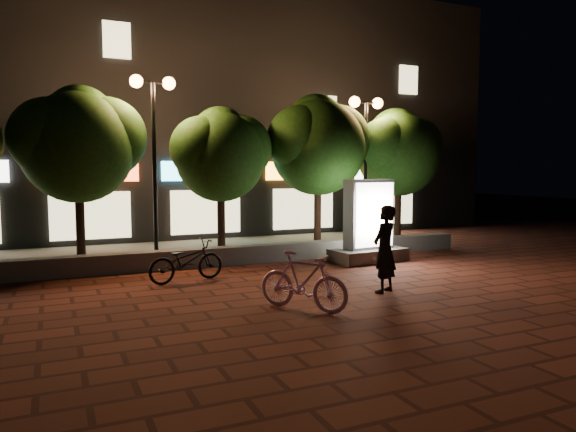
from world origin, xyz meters
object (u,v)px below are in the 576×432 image
street_lamp_right (366,132)px  tree_far_right (399,149)px  tree_right (319,142)px  ad_kiosk (369,228)px  scooter_parked (186,261)px  tree_left (79,140)px  street_lamp_left (154,120)px  scooter_pink (303,281)px  tree_mid (221,151)px  rider (385,249)px

street_lamp_right → tree_far_right: bearing=9.6°
tree_right → street_lamp_right: bearing=-9.1°
ad_kiosk → scooter_parked: 5.54m
tree_far_right → scooter_parked: size_ratio=2.53×
tree_left → scooter_parked: tree_left is taller
street_lamp_right → street_lamp_left: bearing=180.0°
scooter_pink → tree_mid: bearing=49.8°
tree_right → scooter_parked: 6.85m
tree_right → ad_kiosk: tree_right is taller
tree_right → street_lamp_right: tree_right is taller
rider → scooter_parked: rider is taller
tree_far_right → street_lamp_left: size_ratio=0.92×
tree_mid → ad_kiosk: (3.60, -2.60, -2.26)m
tree_mid → tree_far_right: 6.50m
tree_right → street_lamp_right: (1.64, -0.26, 0.33)m
street_lamp_right → tree_right: bearing=170.9°
rider → scooter_parked: (-3.64, 2.85, -0.45)m
tree_right → tree_far_right: 3.20m
tree_left → street_lamp_right: street_lamp_right is taller
tree_mid → scooter_pink: size_ratio=2.44×
street_lamp_left → scooter_parked: 4.63m
rider → tree_mid: bearing=-102.0°
tree_far_right → scooter_parked: 9.44m
scooter_parked → tree_far_right: bearing=-81.4°
tree_left → scooter_parked: size_ratio=2.60×
tree_left → tree_far_right: (10.50, -0.00, -0.08)m
ad_kiosk → rider: 3.95m
tree_left → street_lamp_left: (1.95, -0.26, 0.58)m
scooter_pink → scooter_parked: scooter_pink is taller
tree_left → street_lamp_left: 2.05m
tree_left → street_lamp_left: street_lamp_left is taller
scooter_parked → rider: bearing=-140.5°
tree_right → ad_kiosk: (0.29, -2.60, -2.61)m
tree_mid → scooter_parked: bearing=-120.2°
tree_mid → scooter_parked: size_ratio=2.39×
ad_kiosk → scooter_pink: bearing=-135.0°
tree_mid → street_lamp_right: street_lamp_right is taller
tree_mid → tree_right: tree_right is taller
scooter_pink → scooter_parked: (-1.41, 3.43, -0.06)m
tree_left → rider: bearing=-46.6°
tree_right → street_lamp_right: 1.70m
tree_right → tree_mid: bearing=-180.0°
scooter_pink → ad_kiosk: bearing=8.9°
rider → scooter_parked: size_ratio=1.01×
rider → scooter_parked: 4.64m
tree_mid → ad_kiosk: tree_mid is taller
scooter_pink → rider: 2.34m
street_lamp_left → street_lamp_right: size_ratio=1.04×
tree_far_right → street_lamp_left: 8.58m
tree_far_right → street_lamp_left: bearing=-178.2°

